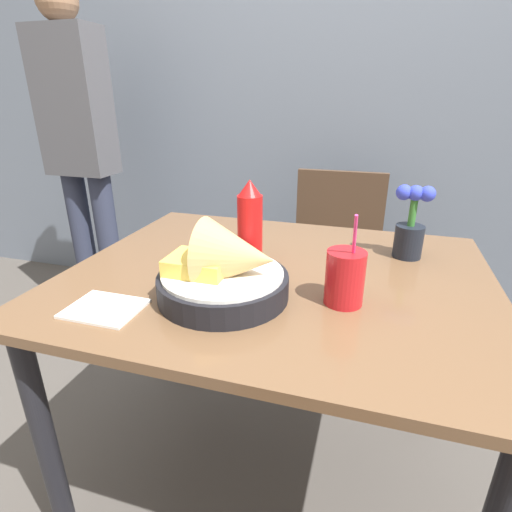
{
  "coord_description": "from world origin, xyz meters",
  "views": [
    {
      "loc": [
        0.22,
        -0.91,
        1.16
      ],
      "look_at": [
        -0.04,
        -0.05,
        0.79
      ],
      "focal_mm": 28.0,
      "sensor_mm": 36.0,
      "label": 1
    }
  ],
  "objects_px": {
    "chair_far_window": "(335,248)",
    "flower_vase": "(410,227)",
    "person_standing": "(80,143)",
    "food_basket": "(228,272)",
    "drink_cup": "(345,279)",
    "ketchup_bottle": "(250,223)"
  },
  "relations": [
    {
      "from": "food_basket",
      "to": "person_standing",
      "type": "xyz_separation_m",
      "value": [
        -1.12,
        0.93,
        0.14
      ]
    },
    {
      "from": "chair_far_window",
      "to": "flower_vase",
      "type": "relative_size",
      "value": 4.15
    },
    {
      "from": "food_basket",
      "to": "chair_far_window",
      "type": "bearing_deg",
      "value": 81.72
    },
    {
      "from": "drink_cup",
      "to": "flower_vase",
      "type": "bearing_deg",
      "value": 65.8
    },
    {
      "from": "chair_far_window",
      "to": "flower_vase",
      "type": "bearing_deg",
      "value": -67.73
    },
    {
      "from": "flower_vase",
      "to": "person_standing",
      "type": "xyz_separation_m",
      "value": [
        -1.51,
        0.56,
        0.12
      ]
    },
    {
      "from": "chair_far_window",
      "to": "person_standing",
      "type": "bearing_deg",
      "value": -177.55
    },
    {
      "from": "food_basket",
      "to": "person_standing",
      "type": "distance_m",
      "value": 1.46
    },
    {
      "from": "person_standing",
      "to": "flower_vase",
      "type": "bearing_deg",
      "value": -20.27
    },
    {
      "from": "drink_cup",
      "to": "person_standing",
      "type": "bearing_deg",
      "value": 147.14
    },
    {
      "from": "food_basket",
      "to": "drink_cup",
      "type": "height_order",
      "value": "drink_cup"
    },
    {
      "from": "drink_cup",
      "to": "flower_vase",
      "type": "xyz_separation_m",
      "value": [
        0.15,
        0.32,
        0.03
      ]
    },
    {
      "from": "ketchup_bottle",
      "to": "drink_cup",
      "type": "bearing_deg",
      "value": -31.46
    },
    {
      "from": "chair_far_window",
      "to": "person_standing",
      "type": "distance_m",
      "value": 1.33
    },
    {
      "from": "food_basket",
      "to": "drink_cup",
      "type": "xyz_separation_m",
      "value": [
        0.25,
        0.05,
        -0.01
      ]
    },
    {
      "from": "ketchup_bottle",
      "to": "person_standing",
      "type": "distance_m",
      "value": 1.32
    },
    {
      "from": "ketchup_bottle",
      "to": "flower_vase",
      "type": "distance_m",
      "value": 0.44
    },
    {
      "from": "flower_vase",
      "to": "person_standing",
      "type": "relative_size",
      "value": 0.12
    },
    {
      "from": "drink_cup",
      "to": "flower_vase",
      "type": "height_order",
      "value": "drink_cup"
    },
    {
      "from": "ketchup_bottle",
      "to": "chair_far_window",
      "type": "bearing_deg",
      "value": 78.34
    },
    {
      "from": "food_basket",
      "to": "flower_vase",
      "type": "bearing_deg",
      "value": 43.54
    },
    {
      "from": "flower_vase",
      "to": "person_standing",
      "type": "bearing_deg",
      "value": 159.73
    }
  ]
}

